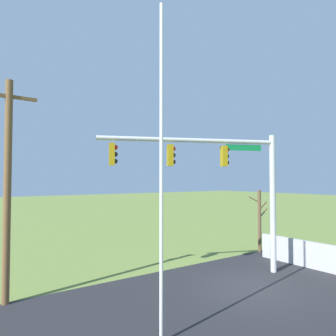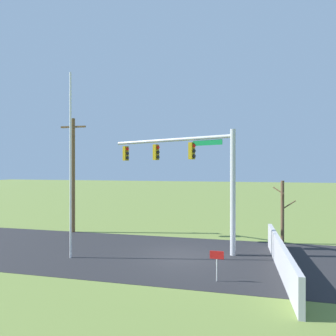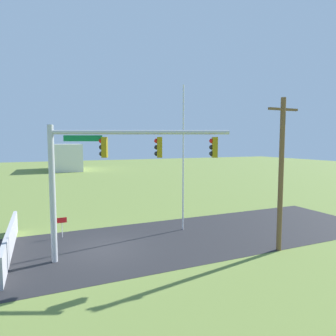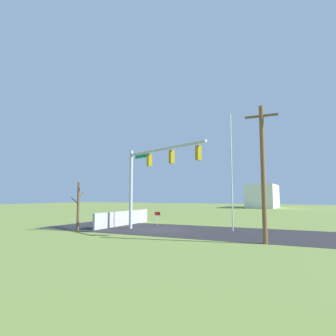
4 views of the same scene
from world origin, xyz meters
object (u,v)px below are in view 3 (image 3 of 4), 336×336
at_px(flagpole, 183,159).
at_px(distant_building, 65,157).
at_px(utility_pole, 281,172).
at_px(signal_mast, 107,163).
at_px(open_sign, 62,223).

xyz_separation_m(flagpole, distant_building, (3.65, -47.76, -2.01)).
bearing_deg(utility_pole, distant_building, -82.82).
bearing_deg(flagpole, distant_building, -85.64).
xyz_separation_m(signal_mast, utility_pole, (-8.65, 2.10, -0.58)).
bearing_deg(signal_mast, utility_pole, 166.36).
bearing_deg(signal_mast, open_sign, -69.11).
bearing_deg(flagpole, signal_mast, 30.17).
bearing_deg(signal_mast, flagpole, -149.83).
relative_size(signal_mast, open_sign, 6.43).
relative_size(flagpole, distant_building, 0.79).
bearing_deg(signal_mast, distant_building, -92.20).
height_order(signal_mast, flagpole, flagpole).
xyz_separation_m(signal_mast, flagpole, (-5.60, -3.26, -0.07)).
bearing_deg(utility_pole, open_sign, -33.14).
height_order(signal_mast, utility_pole, utility_pole).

